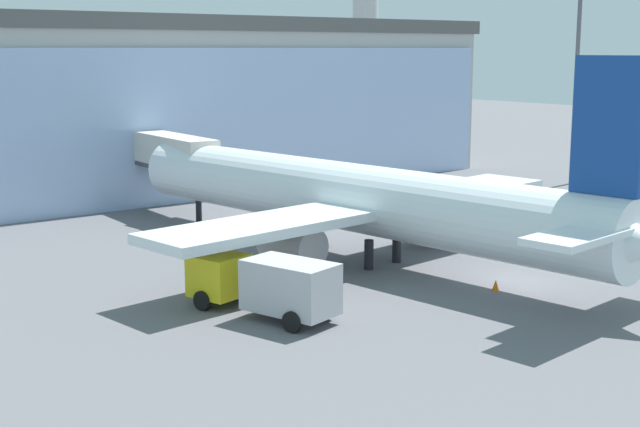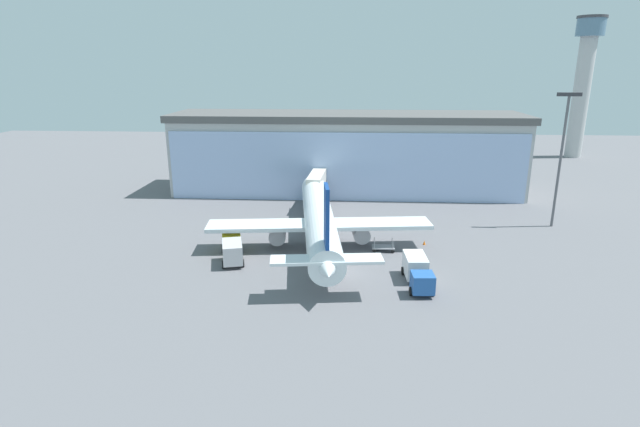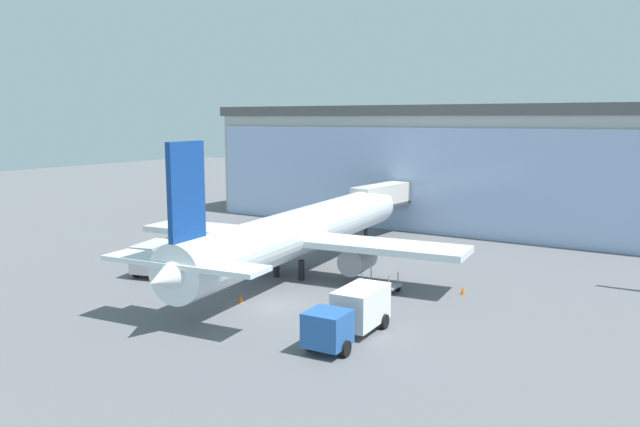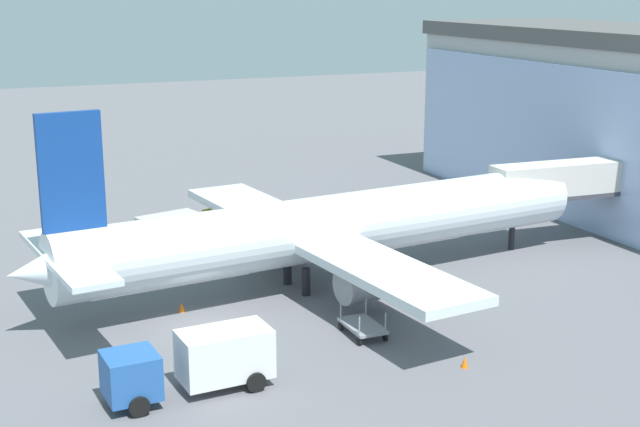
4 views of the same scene
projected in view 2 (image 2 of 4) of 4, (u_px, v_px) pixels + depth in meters
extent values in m
plane|color=slate|center=(342.00, 272.00, 55.81)|extent=(240.00, 240.00, 0.00)
cube|color=#ACACAC|center=(346.00, 156.00, 90.76)|extent=(61.14, 14.85, 12.93)
cube|color=#A1B9E4|center=(346.00, 167.00, 83.75)|extent=(59.89, 0.41, 11.64)
cube|color=#525252|center=(347.00, 116.00, 88.75)|extent=(62.37, 15.15, 1.20)
cube|color=beige|center=(318.00, 178.00, 81.95)|extent=(2.94, 13.46, 2.40)
cube|color=#3F3F47|center=(318.00, 184.00, 82.25)|extent=(2.98, 13.46, 0.30)
cylinder|color=#4C4C51|center=(322.00, 188.00, 87.53)|extent=(0.70, 0.70, 3.26)
cylinder|color=#BABABA|center=(581.00, 98.00, 122.58)|extent=(3.90, 3.90, 28.94)
cylinder|color=slate|center=(591.00, 27.00, 117.90)|extent=(6.44, 6.44, 4.00)
cylinder|color=#3F3F44|center=(592.00, 17.00, 117.24)|extent=(6.76, 6.76, 0.60)
cylinder|color=#59595E|center=(560.00, 164.00, 69.28)|extent=(0.36, 0.36, 18.27)
cube|color=#333338|center=(570.00, 94.00, 66.61)|extent=(3.20, 0.40, 0.50)
cylinder|color=white|center=(319.00, 218.00, 63.90)|extent=(7.55, 33.84, 3.77)
cone|color=white|center=(314.00, 187.00, 80.00)|extent=(4.09, 3.41, 3.77)
cone|color=white|center=(327.00, 269.00, 47.80)|extent=(3.83, 4.36, 3.40)
cube|color=white|center=(319.00, 225.00, 62.40)|extent=(28.20, 7.32, 0.50)
cube|color=white|center=(327.00, 260.00, 48.60)|extent=(11.20, 3.63, 0.30)
cube|color=navy|center=(327.00, 216.00, 47.86)|extent=(0.72, 3.22, 5.95)
cylinder|color=gray|center=(277.00, 234.00, 63.00)|extent=(2.45, 3.42, 2.10)
cylinder|color=gray|center=(361.00, 233.00, 63.52)|extent=(2.45, 3.42, 2.10)
cylinder|color=black|center=(311.00, 245.00, 62.05)|extent=(0.50, 0.50, 1.60)
cylinder|color=black|center=(329.00, 244.00, 62.16)|extent=(0.50, 0.50, 1.60)
cylinder|color=black|center=(315.00, 208.00, 77.90)|extent=(0.40, 0.40, 1.60)
cube|color=yellow|center=(232.00, 241.00, 61.68)|extent=(2.69, 2.69, 1.90)
cube|color=#B2B2B7|center=(232.00, 252.00, 57.69)|extent=(3.14, 4.43, 2.20)
cylinder|color=black|center=(223.00, 249.00, 61.75)|extent=(0.52, 0.95, 0.90)
cylinder|color=black|center=(241.00, 247.00, 62.15)|extent=(0.52, 0.95, 0.90)
cylinder|color=black|center=(223.00, 264.00, 56.85)|extent=(0.52, 0.95, 0.90)
cylinder|color=black|center=(243.00, 263.00, 57.26)|extent=(0.52, 0.95, 0.90)
cube|color=#2659A5|center=(422.00, 283.00, 49.81)|extent=(2.32, 2.32, 1.90)
cube|color=white|center=(415.00, 265.00, 53.79)|extent=(2.42, 4.12, 2.20)
cylinder|color=black|center=(433.00, 291.00, 50.07)|extent=(0.35, 0.92, 0.90)
cylinder|color=black|center=(411.00, 291.00, 50.09)|extent=(0.35, 0.92, 0.90)
cylinder|color=black|center=(423.00, 271.00, 55.06)|extent=(0.35, 0.92, 0.90)
cylinder|color=black|center=(403.00, 271.00, 55.07)|extent=(0.35, 0.92, 0.90)
cube|color=gray|center=(383.00, 247.00, 62.12)|extent=(2.82, 1.63, 0.16)
cylinder|color=black|center=(374.00, 251.00, 61.59)|extent=(0.44, 0.13, 0.44)
cylinder|color=gray|center=(375.00, 245.00, 61.36)|extent=(0.08, 0.08, 0.90)
cylinder|color=black|center=(374.00, 247.00, 62.97)|extent=(0.44, 0.13, 0.44)
cylinder|color=gray|center=(374.00, 241.00, 62.73)|extent=(0.08, 0.08, 0.90)
cylinder|color=black|center=(393.00, 251.00, 61.43)|extent=(0.44, 0.13, 0.44)
cylinder|color=gray|center=(393.00, 245.00, 61.20)|extent=(0.08, 0.08, 0.90)
cylinder|color=black|center=(392.00, 247.00, 62.81)|extent=(0.44, 0.13, 0.44)
cylinder|color=gray|center=(392.00, 241.00, 62.57)|extent=(0.08, 0.08, 0.90)
cone|color=orange|center=(324.00, 271.00, 55.36)|extent=(0.36, 0.36, 0.55)
cone|color=orange|center=(424.00, 243.00, 64.37)|extent=(0.36, 0.36, 0.55)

